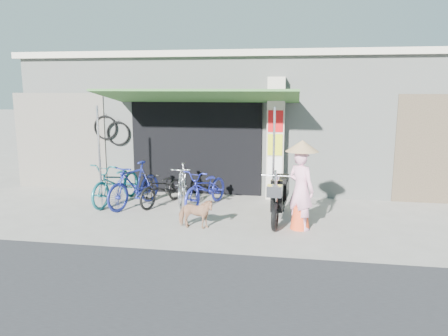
% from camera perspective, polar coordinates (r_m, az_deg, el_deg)
% --- Properties ---
extents(ground, '(80.00, 80.00, 0.00)m').
position_cam_1_polar(ground, '(8.89, 0.20, -7.57)').
color(ground, gray).
rests_on(ground, ground).
extents(bicycle_shop, '(12.30, 5.30, 3.66)m').
position_cam_1_polar(bicycle_shop, '(13.53, 3.72, 6.61)').
color(bicycle_shop, '#959A93').
rests_on(bicycle_shop, ground).
extents(shop_pillar, '(0.42, 0.44, 3.00)m').
position_cam_1_polar(shop_pillar, '(10.87, 6.75, 3.80)').
color(shop_pillar, beige).
rests_on(shop_pillar, ground).
extents(awning, '(4.60, 1.88, 2.72)m').
position_cam_1_polar(awning, '(10.22, -3.35, 9.14)').
color(awning, '#305C29').
rests_on(awning, ground).
extents(neighbour_left, '(2.60, 0.06, 2.60)m').
position_cam_1_polar(neighbour_left, '(12.73, -20.58, 3.29)').
color(neighbour_left, '#6B665B').
rests_on(neighbour_left, ground).
extents(bike_teal, '(1.00, 2.03, 1.02)m').
position_cam_1_polar(bike_teal, '(10.76, -13.83, -1.84)').
color(bike_teal, '#176168').
rests_on(bike_teal, ground).
extents(bike_blue, '(1.09, 1.80, 1.05)m').
position_cam_1_polar(bike_blue, '(10.34, -11.65, -2.17)').
color(bike_blue, navy).
rests_on(bike_blue, ground).
extents(bike_black, '(1.06, 1.68, 0.83)m').
position_cam_1_polar(bike_black, '(10.41, -8.07, -2.58)').
color(bike_black, black).
rests_on(bike_black, ground).
extents(bike_silver, '(0.69, 1.65, 0.96)m').
position_cam_1_polar(bike_silver, '(10.48, -5.46, -2.08)').
color(bike_silver, silver).
rests_on(bike_silver, ground).
extents(bike_navy, '(1.14, 1.85, 0.92)m').
position_cam_1_polar(bike_navy, '(10.13, -2.35, -2.60)').
color(bike_navy, '#22299C').
rests_on(bike_navy, ground).
extents(street_dog, '(0.73, 0.33, 0.61)m').
position_cam_1_polar(street_dog, '(8.67, -3.74, -5.95)').
color(street_dog, '#A98159').
rests_on(street_dog, ground).
extents(moped, '(0.56, 1.97, 1.11)m').
position_cam_1_polar(moped, '(9.22, 7.27, -3.71)').
color(moped, black).
rests_on(moped, ground).
extents(nun, '(0.69, 0.66, 1.77)m').
position_cam_1_polar(nun, '(8.62, 10.03, -2.29)').
color(nun, '#EB9EBB').
rests_on(nun, ground).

